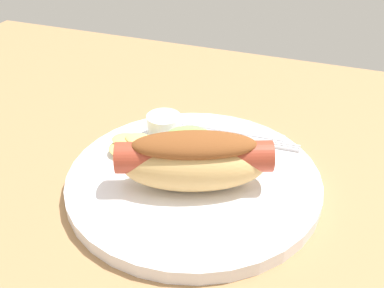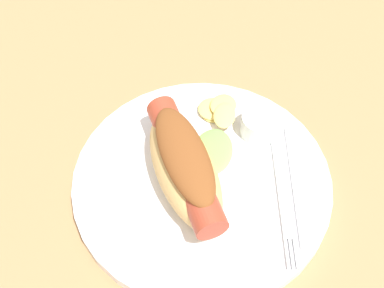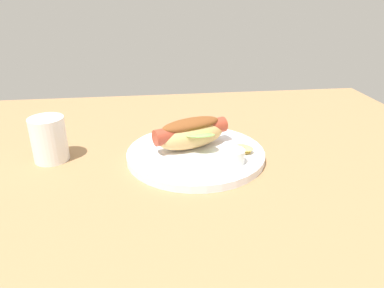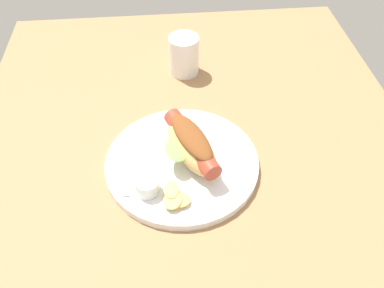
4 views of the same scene
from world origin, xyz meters
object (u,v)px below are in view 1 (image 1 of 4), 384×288
Objects in this scene: sauce_ramekin at (164,126)px; fork at (230,137)px; hot_dog at (194,159)px; plate at (194,180)px; chips_pile at (128,144)px; knife at (224,129)px.

fork is at bearing -164.24° from sauce_ramekin.
hot_dog reaches higher than sauce_ramekin.
chips_pile is at bearing -10.99° from plate.
fork is at bearing 62.90° from hot_dog.
fork is 2.20cm from knife.
hot_dog reaches higher than fork.
knife is at bearing -91.83° from plate.
plate is 6.62× the size of sauce_ramekin.
plate is 4.65cm from hot_dog.
chips_pile is at bearing 138.12° from hot_dog.
plate is 9.50cm from sauce_ramekin.
chips_pile is at bearing 60.66° from sauce_ramekin.
plate is at bearing 135.04° from sauce_ramekin.
knife is at bearing -149.42° from sauce_ramekin.
hot_dog is (-0.72, 1.81, 4.23)cm from plate.
sauce_ramekin is (7.25, -8.33, -1.99)cm from hot_dog.
knife is (1.34, -1.74, -0.02)cm from fork.
sauce_ramekin reaches higher than chips_pile.
hot_dog is at bearing -97.69° from fork.
chips_pile reaches higher than plate.
plate is 4.59× the size of chips_pile.
chips_pile is (9.53, 8.80, 0.67)cm from knife.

